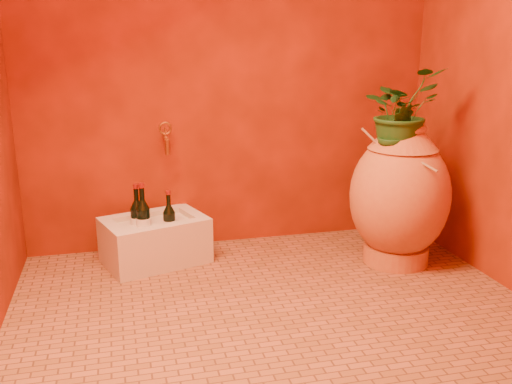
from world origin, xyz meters
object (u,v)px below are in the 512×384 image
object	(u,v)px
stone_basin	(155,241)
wine_bottle_a	(169,223)
wine_bottle_b	(138,220)
wine_bottle_c	(143,221)
amphora	(400,195)
wall_tap	(166,136)

from	to	relation	value
stone_basin	wine_bottle_a	xyz separation A→B (m)	(0.08, -0.05, 0.12)
wine_bottle_a	wine_bottle_b	bearing A→B (deg)	159.62
wine_bottle_c	amphora	bearing A→B (deg)	-12.40
wine_bottle_b	wine_bottle_c	world-z (taller)	wine_bottle_c
amphora	wine_bottle_b	xyz separation A→B (m)	(-1.45, 0.35, -0.14)
wine_bottle_c	wall_tap	xyz separation A→B (m)	(0.16, 0.18, 0.44)
stone_basin	wall_tap	bearing A→B (deg)	57.41
wine_bottle_c	stone_basin	bearing A→B (deg)	24.02
wine_bottle_b	wine_bottle_c	bearing A→B (deg)	-52.21
amphora	wine_bottle_a	bearing A→B (deg)	167.34
stone_basin	wine_bottle_c	distance (m)	0.15
wine_bottle_c	wine_bottle_a	bearing A→B (deg)	-10.08
wine_bottle_b	wine_bottle_a	bearing A→B (deg)	-20.38
stone_basin	wine_bottle_a	size ratio (longest dim) A/B	2.22
amphora	wall_tap	distance (m)	1.39
amphora	wine_bottle_c	distance (m)	1.46
wine_bottle_a	wine_bottle_c	distance (m)	0.15
wine_bottle_c	wine_bottle_b	bearing A→B (deg)	127.79
stone_basin	wine_bottle_c	bearing A→B (deg)	-155.98
wine_bottle_a	wall_tap	world-z (taller)	wall_tap
wine_bottle_b	wall_tap	world-z (taller)	wall_tap
amphora	wall_tap	bearing A→B (deg)	158.43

